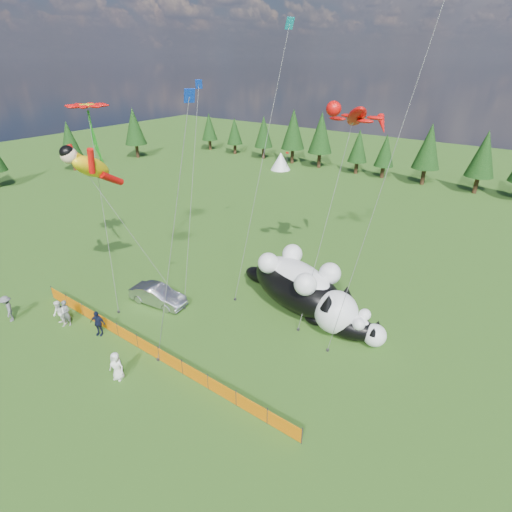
{
  "coord_description": "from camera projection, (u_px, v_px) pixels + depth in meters",
  "views": [
    {
      "loc": [
        16.93,
        -14.88,
        16.69
      ],
      "look_at": [
        3.21,
        4.0,
        4.98
      ],
      "focal_mm": 28.0,
      "sensor_mm": 36.0,
      "label": 1
    }
  ],
  "objects": [
    {
      "name": "safety_fence",
      "position": [
        148.0,
        348.0,
        24.74
      ],
      "size": [
        22.06,
        0.06,
        1.1
      ],
      "color": "#262626",
      "rests_on": "ground"
    },
    {
      "name": "spectator_a",
      "position": [
        66.0,
        313.0,
        27.29
      ],
      "size": [
        0.8,
        0.64,
        1.92
      ],
      "primitive_type": "imported",
      "rotation": [
        0.0,
        0.0,
        0.29
      ],
      "color": "slate",
      "rests_on": "ground"
    },
    {
      "name": "spectator_c",
      "position": [
        98.0,
        323.0,
        26.34
      ],
      "size": [
        1.2,
        0.92,
        1.82
      ],
      "primitive_type": "imported",
      "rotation": [
        0.0,
        0.0,
        0.41
      ],
      "color": "#121732",
      "rests_on": "ground"
    },
    {
      "name": "cat_large",
      "position": [
        301.0,
        286.0,
        28.68
      ],
      "size": [
        10.77,
        5.95,
        3.97
      ],
      "rotation": [
        0.0,
        0.0,
        -0.28
      ],
      "color": "black",
      "rests_on": "ground"
    },
    {
      "name": "festival_tents",
      "position": [
        476.0,
        193.0,
        49.65
      ],
      "size": [
        50.0,
        3.2,
        2.8
      ],
      "primitive_type": null,
      "color": "white",
      "rests_on": "ground"
    },
    {
      "name": "spectator_e",
      "position": [
        117.0,
        366.0,
        22.67
      ],
      "size": [
        1.03,
        0.83,
        1.83
      ],
      "primitive_type": "imported",
      "rotation": [
        0.0,
        0.0,
        0.31
      ],
      "color": "white",
      "rests_on": "ground"
    },
    {
      "name": "spectator_d",
      "position": [
        8.0,
        309.0,
        27.71
      ],
      "size": [
        1.43,
        1.09,
        1.98
      ],
      "primitive_type": "imported",
      "rotation": [
        0.0,
        0.0,
        -0.38
      ],
      "color": "slate",
      "rests_on": "ground"
    },
    {
      "name": "diamond_kite_d",
      "position": [
        286.0,
        40.0,
        26.86
      ],
      "size": [
        0.65,
        6.98,
        19.82
      ],
      "color": "#0C8898",
      "rests_on": "ground"
    },
    {
      "name": "flower_kite",
      "position": [
        88.0,
        108.0,
        28.18
      ],
      "size": [
        7.09,
        5.67,
        14.76
      ],
      "color": "red",
      "rests_on": "ground"
    },
    {
      "name": "cat_small",
      "position": [
        349.0,
        324.0,
        26.16
      ],
      "size": [
        5.64,
        2.28,
        2.03
      ],
      "rotation": [
        0.0,
        0.0,
        0.08
      ],
      "color": "black",
      "rests_on": "ground"
    },
    {
      "name": "superhero_kite",
      "position": [
        91.0,
        167.0,
        27.01
      ],
      "size": [
        8.08,
        5.44,
        12.64
      ],
      "color": "yellow",
      "rests_on": "ground"
    },
    {
      "name": "gecko_kite",
      "position": [
        356.0,
        117.0,
        27.73
      ],
      "size": [
        6.14,
        11.98,
        15.32
      ],
      "color": "red",
      "rests_on": "ground"
    },
    {
      "name": "ground",
      "position": [
        183.0,
        330.0,
        27.13
      ],
      "size": [
        160.0,
        160.0,
        0.0
      ],
      "primitive_type": "plane",
      "color": "#0D3609",
      "rests_on": "ground"
    },
    {
      "name": "spectator_b",
      "position": [
        59.0,
        314.0,
        27.22
      ],
      "size": [
        1.02,
        0.72,
        1.92
      ],
      "primitive_type": "imported",
      "rotation": [
        0.0,
        0.0,
        -0.2
      ],
      "color": "white",
      "rests_on": "ground"
    },
    {
      "name": "tree_line",
      "position": [
        404.0,
        154.0,
        57.88
      ],
      "size": [
        90.0,
        4.0,
        8.0
      ],
      "primitive_type": null,
      "color": "black",
      "rests_on": "ground"
    },
    {
      "name": "diamond_kite_c",
      "position": [
        186.0,
        120.0,
        18.16
      ],
      "size": [
        2.82,
        2.32,
        15.78
      ],
      "color": "#0C32B8",
      "rests_on": "ground"
    },
    {
      "name": "car",
      "position": [
        158.0,
        295.0,
        29.73
      ],
      "size": [
        4.62,
        2.21,
        1.46
      ],
      "primitive_type": "imported",
      "rotation": [
        0.0,
        0.0,
        1.72
      ],
      "color": "#A9A9AD",
      "rests_on": "ground"
    },
    {
      "name": "diamond_kite_a",
      "position": [
        198.0,
        101.0,
        28.09
      ],
      "size": [
        2.87,
        5.91,
        16.02
      ],
      "color": "#0C32B8",
      "rests_on": "ground"
    }
  ]
}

